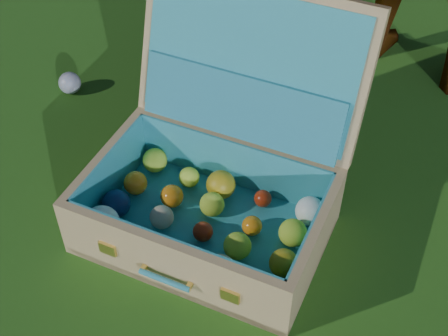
{
  "coord_description": "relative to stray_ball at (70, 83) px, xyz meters",
  "views": [
    {
      "loc": [
        0.85,
        -1.01,
        1.33
      ],
      "look_at": [
        0.16,
        -0.08,
        0.19
      ],
      "focal_mm": 50.0,
      "sensor_mm": 36.0,
      "label": 1
    }
  ],
  "objects": [
    {
      "name": "stray_ball",
      "position": [
        0.0,
        0.0,
        0.0
      ],
      "size": [
        0.08,
        0.08,
        0.08
      ],
      "primitive_type": "sphere",
      "color": "#4372AF",
      "rests_on": "ground"
    },
    {
      "name": "ground",
      "position": [
        0.6,
        -0.06,
        -0.04
      ],
      "size": [
        60.0,
        60.0,
        0.0
      ],
      "primitive_type": "plane",
      "color": "#215114",
      "rests_on": "ground"
    },
    {
      "name": "suitcase",
      "position": [
        0.74,
        -0.14,
        0.13
      ],
      "size": [
        0.74,
        0.71,
        0.58
      ],
      "rotation": [
        0.0,
        0.0,
        0.21
      ],
      "color": "tan",
      "rests_on": "ground"
    }
  ]
}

